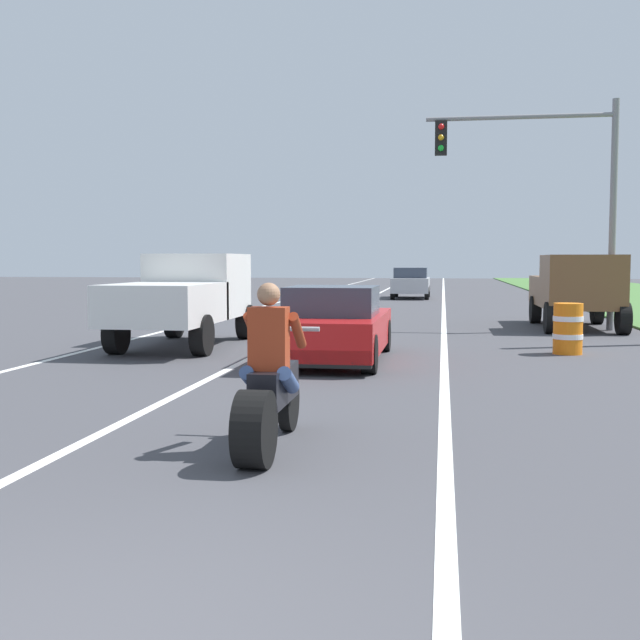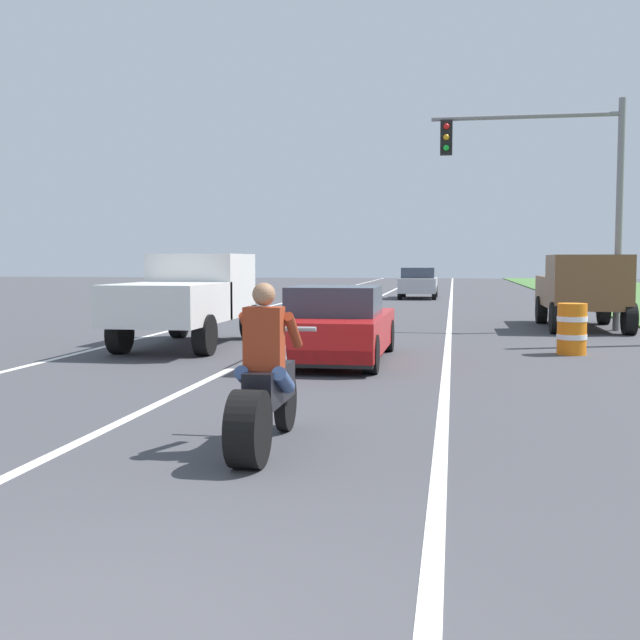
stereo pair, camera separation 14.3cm
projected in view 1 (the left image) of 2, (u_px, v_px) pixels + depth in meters
lane_stripe_left_solid at (206, 320)px, 23.94m from camera, size 0.14×120.00×0.01m
lane_stripe_right_solid at (444, 323)px, 22.83m from camera, size 0.14×120.00×0.01m
lane_stripe_centre_dashed at (322, 322)px, 23.38m from camera, size 0.14×120.00×0.01m
motorcycle_with_rider at (269, 390)px, 7.44m from camera, size 0.70×2.21×1.62m
sports_car_red at (333, 327)px, 14.24m from camera, size 1.84×4.30×1.37m
pickup_truck_left_lane_white at (185, 295)px, 16.69m from camera, size 2.02×4.80×1.98m
pickup_truck_right_shoulder_brown at (576, 287)px, 21.14m from camera, size 2.02×4.80×1.98m
traffic_light_mast_near at (553, 177)px, 20.52m from camera, size 4.95×0.34×6.00m
construction_barrel_nearest at (568, 328)px, 15.30m from camera, size 0.58×0.58×1.00m
distant_car_far_ahead at (411, 283)px, 38.12m from camera, size 1.80×4.00×1.50m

